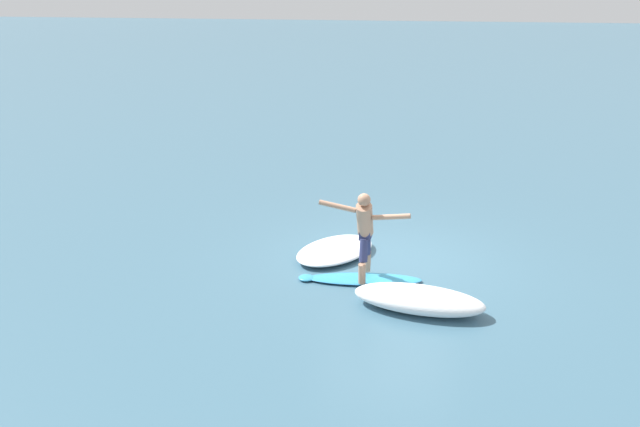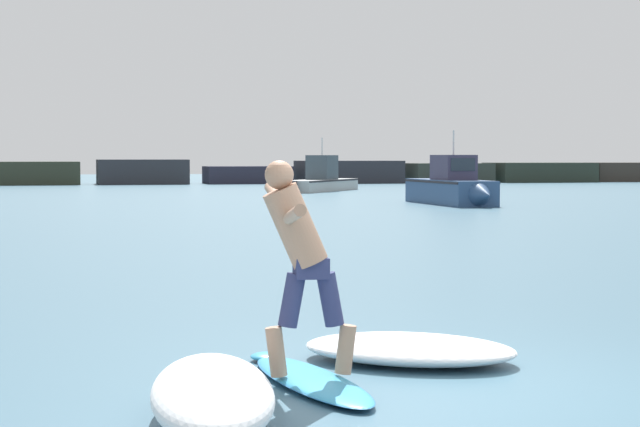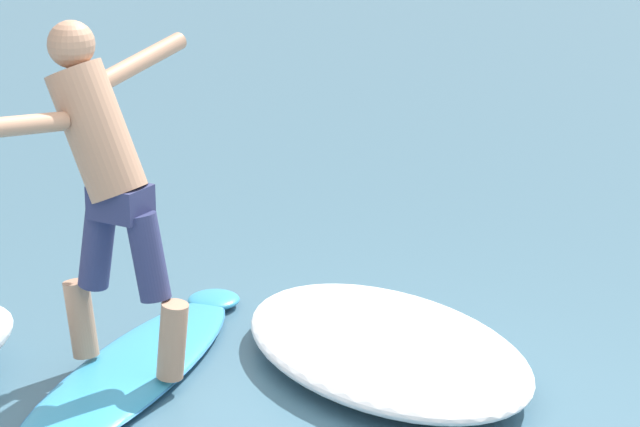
% 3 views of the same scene
% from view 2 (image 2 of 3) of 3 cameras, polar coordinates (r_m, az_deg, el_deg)
% --- Properties ---
extents(ground_plane, '(200.00, 200.00, 0.00)m').
position_cam_2_polar(ground_plane, '(8.32, 7.29, -9.31)').
color(ground_plane, '#40687D').
extents(rock_jetty_breakwater, '(46.90, 4.56, 1.58)m').
position_cam_2_polar(rock_jetty_breakwater, '(71.63, 1.56, 2.20)').
color(rock_jetty_breakwater, '#2E3427').
rests_on(rock_jetty_breakwater, ground).
extents(surfboard, '(0.89, 2.28, 0.22)m').
position_cam_2_polar(surfboard, '(8.44, -0.57, -8.83)').
color(surfboard, '#369BC9').
rests_on(surfboard, ground).
extents(surfer, '(0.74, 1.60, 1.67)m').
position_cam_2_polar(surfer, '(8.24, -1.17, -1.91)').
color(surfer, tan).
rests_on(surfer, surfboard).
extents(fishing_boat_near_jetty, '(5.31, 7.16, 2.74)m').
position_cam_2_polar(fishing_boat_near_jetty, '(54.80, 0.10, 1.77)').
color(fishing_boat_near_jetty, '#A9AEAF').
rests_on(fishing_boat_near_jetty, ground).
extents(small_boat_offshore, '(1.91, 6.60, 2.73)m').
position_cam_2_polar(small_boat_offshore, '(39.86, 7.08, 1.41)').
color(small_boat_offshore, navy).
rests_on(small_boat_offshore, ground).
extents(wave_foam_at_tail, '(2.18, 1.93, 0.23)m').
position_cam_2_polar(wave_foam_at_tail, '(9.36, 4.80, -7.21)').
color(wave_foam_at_tail, white).
rests_on(wave_foam_at_tail, ground).
extents(wave_foam_at_nose, '(0.97, 2.21, 0.39)m').
position_cam_2_polar(wave_foam_at_nose, '(7.24, -5.76, -9.59)').
color(wave_foam_at_nose, white).
rests_on(wave_foam_at_nose, ground).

